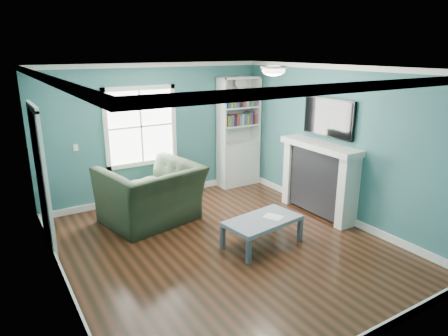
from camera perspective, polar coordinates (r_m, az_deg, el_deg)
floor at (r=6.10m, az=0.08°, el=-11.11°), size 5.00×5.00×0.00m
room_walls at (r=5.54m, az=0.08°, el=3.51°), size 5.00×5.00×5.00m
trim at (r=5.63m, az=0.08°, el=0.10°), size 4.50×5.00×2.60m
window at (r=7.65m, az=-11.78°, el=5.82°), size 1.40×0.06×1.50m
bookshelf at (r=8.51m, az=2.07°, el=3.62°), size 0.90×0.35×2.31m
fireplace at (r=7.21m, az=13.41°, el=-1.63°), size 0.44×1.58×1.30m
tv at (r=7.04m, az=14.71°, el=6.99°), size 0.06×1.10×0.65m
door at (r=6.28m, az=-24.67°, el=-1.28°), size 0.12×0.98×2.17m
ceiling_fixture at (r=6.01m, az=7.10°, el=13.74°), size 0.38×0.38×0.15m
light_switch at (r=7.39m, az=-20.42°, el=2.75°), size 0.08×0.01×0.12m
recliner at (r=6.79m, az=-10.42°, el=-2.40°), size 1.67×1.27×1.32m
coffee_table at (r=6.03m, az=5.52°, el=-7.71°), size 1.22×0.77×0.42m
paper_sheet at (r=6.09m, az=7.06°, el=-6.93°), size 0.31×0.34×0.00m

